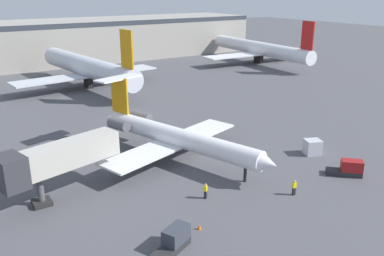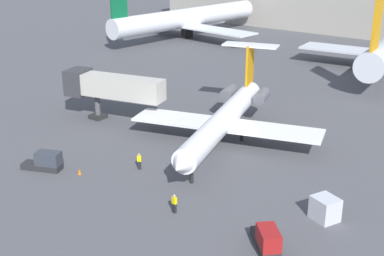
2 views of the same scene
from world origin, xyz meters
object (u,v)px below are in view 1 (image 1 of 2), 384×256
at_px(ground_crew_marshaller, 206,191).
at_px(parked_airliner_west_mid, 88,67).
at_px(traffic_cone_near, 199,227).
at_px(parked_airliner_centre, 259,49).
at_px(regional_jet, 173,135).
at_px(cargo_container_uld, 313,147).
at_px(jet_bridge, 53,160).
at_px(ground_crew_loader, 294,188).
at_px(baggage_tug_trailing, 348,169).
at_px(baggage_tug_lead, 174,241).

distance_m(ground_crew_marshaller, parked_airliner_west_mid, 55.98).
bearing_deg(traffic_cone_near, parked_airliner_centre, 44.37).
xyz_separation_m(regional_jet, cargo_container_uld, (15.95, -9.18, -2.08)).
height_order(jet_bridge, parked_airliner_west_mid, parked_airliner_west_mid).
bearing_deg(jet_bridge, cargo_container_uld, -11.34).
distance_m(cargo_container_uld, traffic_cone_near, 23.46).
xyz_separation_m(ground_crew_loader, baggage_tug_trailing, (8.91, -0.08, -0.02)).
height_order(baggage_tug_trailing, traffic_cone_near, baggage_tug_trailing).
bearing_deg(jet_bridge, traffic_cone_near, -54.56).
distance_m(cargo_container_uld, parked_airliner_centre, 69.82).
height_order(cargo_container_uld, traffic_cone_near, cargo_container_uld).
xyz_separation_m(ground_crew_marshaller, parked_airliner_west_mid, (7.50, 55.36, 3.62)).
xyz_separation_m(cargo_container_uld, parked_airliner_west_mid, (-11.20, 53.29, 3.49)).
height_order(cargo_container_uld, parked_airliner_centre, parked_airliner_centre).
distance_m(traffic_cone_near, parked_airliner_centre, 89.61).
xyz_separation_m(traffic_cone_near, parked_airliner_west_mid, (11.33, 59.81, 4.21)).
xyz_separation_m(ground_crew_loader, parked_airliner_west_mid, (-0.74, 59.92, 3.62)).
xyz_separation_m(regional_jet, traffic_cone_near, (-6.58, -15.70, -2.79)).
distance_m(jet_bridge, parked_airliner_west_mid, 51.21).
height_order(baggage_tug_lead, baggage_tug_trailing, same).
relative_size(regional_jet, ground_crew_loader, 16.20).
distance_m(baggage_tug_lead, baggage_tug_trailing, 24.46).
distance_m(baggage_tug_lead, parked_airliner_centre, 92.98).
relative_size(traffic_cone_near, parked_airliner_centre, 0.01).
bearing_deg(baggage_tug_trailing, ground_crew_loader, 179.48).
distance_m(baggage_tug_trailing, parked_airliner_west_mid, 60.88).
bearing_deg(traffic_cone_near, ground_crew_marshaller, 49.29).
height_order(regional_jet, parked_airliner_west_mid, parked_airliner_west_mid).
bearing_deg(jet_bridge, regional_jet, 10.18).
height_order(baggage_tug_trailing, parked_airliner_west_mid, parked_airliner_west_mid).
distance_m(jet_bridge, traffic_cone_near, 16.33).
bearing_deg(baggage_tug_lead, ground_crew_marshaller, 38.26).
relative_size(jet_bridge, parked_airliner_west_mid, 0.34).
bearing_deg(cargo_container_uld, ground_crew_marshaller, -173.68).
distance_m(regional_jet, parked_airliner_west_mid, 44.38).
bearing_deg(ground_crew_marshaller, parked_airliner_west_mid, 82.29).
distance_m(regional_jet, parked_airliner_centre, 74.14).
bearing_deg(ground_crew_loader, parked_airliner_centre, 50.37).
bearing_deg(parked_airliner_centre, ground_crew_marshaller, -135.98).
distance_m(jet_bridge, baggage_tug_trailing, 33.04).
bearing_deg(parked_airliner_centre, regional_jet, -140.75).
bearing_deg(ground_crew_marshaller, traffic_cone_near, -130.71).
relative_size(ground_crew_loader, baggage_tug_trailing, 0.44).
height_order(regional_jet, cargo_container_uld, regional_jet).
bearing_deg(jet_bridge, ground_crew_loader, -31.45).
relative_size(ground_crew_loader, parked_airliner_west_mid, 0.04).
bearing_deg(parked_airliner_west_mid, cargo_container_uld, -78.13).
bearing_deg(traffic_cone_near, cargo_container_uld, 16.14).
bearing_deg(regional_jet, parked_airliner_centre, 39.25).
distance_m(ground_crew_loader, baggage_tug_trailing, 8.91).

